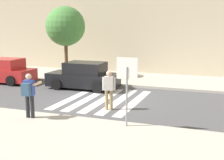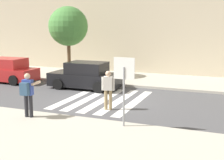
{
  "view_description": "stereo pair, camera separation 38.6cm",
  "coord_description": "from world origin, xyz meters",
  "px_view_note": "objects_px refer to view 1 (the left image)",
  "views": [
    {
      "loc": [
        5.62,
        -13.81,
        3.73
      ],
      "look_at": [
        0.6,
        -0.2,
        1.1
      ],
      "focal_mm": 50.0,
      "sensor_mm": 36.0,
      "label": 1
    },
    {
      "loc": [
        5.98,
        -13.68,
        3.73
      ],
      "look_at": [
        0.6,
        -0.2,
        1.1
      ],
      "focal_mm": 50.0,
      "sensor_mm": 36.0,
      "label": 2
    }
  ],
  "objects_px": {
    "parked_car_black": "(84,76)",
    "photographer_with_backpack": "(29,92)",
    "pedestrian_crossing": "(109,88)",
    "stop_sign": "(127,77)",
    "street_tree_west": "(65,26)",
    "parked_car_red": "(3,71)"
  },
  "relations": [
    {
      "from": "parked_car_black",
      "to": "photographer_with_backpack",
      "type": "bearing_deg",
      "value": -83.72
    },
    {
      "from": "photographer_with_backpack",
      "to": "pedestrian_crossing",
      "type": "bearing_deg",
      "value": 48.53
    },
    {
      "from": "photographer_with_backpack",
      "to": "parked_car_black",
      "type": "relative_size",
      "value": 0.42
    },
    {
      "from": "stop_sign",
      "to": "pedestrian_crossing",
      "type": "relative_size",
      "value": 1.42
    },
    {
      "from": "photographer_with_backpack",
      "to": "street_tree_west",
      "type": "height_order",
      "value": "street_tree_west"
    },
    {
      "from": "photographer_with_backpack",
      "to": "parked_car_red",
      "type": "relative_size",
      "value": 0.42
    },
    {
      "from": "pedestrian_crossing",
      "to": "parked_car_red",
      "type": "xyz_separation_m",
      "value": [
        -8.66,
        3.73,
        -0.25
      ]
    },
    {
      "from": "photographer_with_backpack",
      "to": "pedestrian_crossing",
      "type": "distance_m",
      "value": 3.46
    },
    {
      "from": "photographer_with_backpack",
      "to": "street_tree_west",
      "type": "relative_size",
      "value": 0.36
    },
    {
      "from": "photographer_with_backpack",
      "to": "parked_car_black",
      "type": "distance_m",
      "value": 6.37
    },
    {
      "from": "pedestrian_crossing",
      "to": "street_tree_west",
      "type": "bearing_deg",
      "value": 131.07
    },
    {
      "from": "stop_sign",
      "to": "street_tree_west",
      "type": "relative_size",
      "value": 0.52
    },
    {
      "from": "photographer_with_backpack",
      "to": "parked_car_red",
      "type": "xyz_separation_m",
      "value": [
        -6.38,
        6.31,
        -0.44
      ]
    },
    {
      "from": "parked_car_red",
      "to": "parked_car_black",
      "type": "relative_size",
      "value": 1.0
    },
    {
      "from": "stop_sign",
      "to": "parked_car_red",
      "type": "relative_size",
      "value": 0.6
    },
    {
      "from": "photographer_with_backpack",
      "to": "pedestrian_crossing",
      "type": "relative_size",
      "value": 1.0
    },
    {
      "from": "parked_car_red",
      "to": "street_tree_west",
      "type": "distance_m",
      "value": 4.96
    },
    {
      "from": "photographer_with_backpack",
      "to": "pedestrian_crossing",
      "type": "height_order",
      "value": "photographer_with_backpack"
    },
    {
      "from": "stop_sign",
      "to": "pedestrian_crossing",
      "type": "xyz_separation_m",
      "value": [
        -1.51,
        2.21,
        -0.95
      ]
    },
    {
      "from": "parked_car_red",
      "to": "street_tree_west",
      "type": "bearing_deg",
      "value": 38.91
    },
    {
      "from": "parked_car_black",
      "to": "street_tree_west",
      "type": "bearing_deg",
      "value": 134.29
    },
    {
      "from": "street_tree_west",
      "to": "photographer_with_backpack",
      "type": "bearing_deg",
      "value": -70.19
    }
  ]
}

